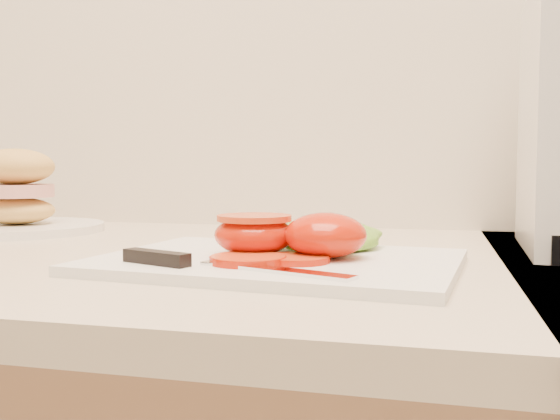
# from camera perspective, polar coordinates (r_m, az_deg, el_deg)

# --- Properties ---
(cutting_board) EXTENTS (0.36, 0.28, 0.01)m
(cutting_board) POSITION_cam_1_polar(r_m,az_deg,el_deg) (0.61, -0.23, -4.77)
(cutting_board) COLOR white
(cutting_board) RESTS_ON counter
(tomato_half_dome) EXTENTS (0.08, 0.08, 0.04)m
(tomato_half_dome) POSITION_cam_1_polar(r_m,az_deg,el_deg) (0.60, 4.17, -2.31)
(tomato_half_dome) COLOR red
(tomato_half_dome) RESTS_ON cutting_board
(tomato_half_cut) EXTENTS (0.08, 0.08, 0.04)m
(tomato_half_cut) POSITION_cam_1_polar(r_m,az_deg,el_deg) (0.62, -2.37, -2.11)
(tomato_half_cut) COLOR red
(tomato_half_cut) RESTS_ON cutting_board
(tomato_slice_0) EXTENTS (0.07, 0.07, 0.01)m
(tomato_slice_0) POSITION_cam_1_polar(r_m,az_deg,el_deg) (0.57, -2.95, -4.54)
(tomato_slice_0) COLOR #D25123
(tomato_slice_0) RESTS_ON cutting_board
(tomato_slice_1) EXTENTS (0.06, 0.06, 0.01)m
(tomato_slice_1) POSITION_cam_1_polar(r_m,az_deg,el_deg) (0.57, 1.51, -4.49)
(tomato_slice_1) COLOR #D25123
(tomato_slice_1) RESTS_ON cutting_board
(lettuce_leaf_0) EXTENTS (0.15, 0.12, 0.03)m
(lettuce_leaf_0) POSITION_cam_1_polar(r_m,az_deg,el_deg) (0.67, 4.31, -2.39)
(lettuce_leaf_0) COLOR #81BE32
(lettuce_leaf_0) RESTS_ON cutting_board
(knife) EXTENTS (0.22, 0.07, 0.01)m
(knife) POSITION_cam_1_polar(r_m,az_deg,el_deg) (0.55, -7.27, -4.75)
(knife) COLOR silver
(knife) RESTS_ON cutting_board
(sandwich_plate) EXTENTS (0.25, 0.25, 0.12)m
(sandwich_plate) POSITION_cam_1_polar(r_m,az_deg,el_deg) (1.01, -23.01, 0.69)
(sandwich_plate) COLOR white
(sandwich_plate) RESTS_ON counter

